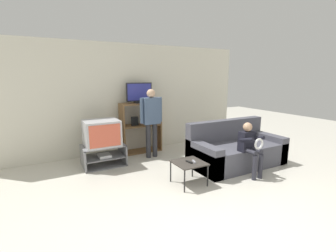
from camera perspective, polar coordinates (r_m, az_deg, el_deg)
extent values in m
plane|color=beige|center=(3.35, 13.02, -22.15)|extent=(18.00, 18.00, 0.00)
cube|color=silver|center=(6.03, -9.87, 6.29)|extent=(6.40, 0.06, 2.60)
cube|color=slate|center=(5.37, -14.75, -8.75)|extent=(0.85, 0.59, 0.02)
cube|color=slate|center=(5.31, -14.85, -6.84)|extent=(0.82, 0.59, 0.02)
cube|color=slate|center=(5.24, -14.98, -4.43)|extent=(0.85, 0.59, 0.02)
cube|color=slate|center=(5.23, -19.27, -7.14)|extent=(0.03, 0.59, 0.44)
cube|color=slate|center=(5.40, -10.61, -6.07)|extent=(0.03, 0.59, 0.44)
cube|color=silver|center=(5.23, -14.68, -6.73)|extent=(0.24, 0.28, 0.05)
cube|color=#B2B2B7|center=(5.17, -15.30, -1.56)|extent=(0.69, 0.59, 0.53)
cube|color=#D8593F|center=(4.89, -14.49, -2.27)|extent=(0.61, 0.01, 0.45)
cube|color=brown|center=(5.83, -10.71, -0.83)|extent=(0.03, 0.39, 1.21)
cube|color=brown|center=(6.16, -2.35, 0.05)|extent=(0.03, 0.39, 1.21)
cube|color=brown|center=(6.13, -6.29, -5.79)|extent=(0.91, 0.39, 0.03)
cube|color=brown|center=(5.97, -6.43, 0.19)|extent=(0.91, 0.39, 0.03)
cube|color=brown|center=(5.88, -6.54, 5.25)|extent=(0.91, 0.39, 0.03)
cube|color=black|center=(5.83, -7.79, 1.14)|extent=(0.18, 0.04, 0.22)
cube|color=black|center=(5.87, -6.72, 5.59)|extent=(0.22, 0.20, 0.04)
cube|color=black|center=(5.85, -6.78, 7.92)|extent=(0.64, 0.04, 0.44)
cube|color=#333899|center=(5.83, -6.70, 7.91)|extent=(0.59, 0.01, 0.39)
cube|color=#38332D|center=(4.23, 4.94, -8.56)|extent=(0.51, 0.51, 0.02)
cylinder|color=black|center=(4.00, 3.90, -12.81)|extent=(0.02, 0.02, 0.38)
cylinder|color=black|center=(4.25, 9.30, -11.45)|extent=(0.02, 0.02, 0.38)
cylinder|color=black|center=(4.37, 0.62, -10.62)|extent=(0.02, 0.02, 0.38)
cylinder|color=black|center=(4.60, 5.75, -9.53)|extent=(0.02, 0.02, 0.38)
cube|color=black|center=(4.21, 4.97, -8.39)|extent=(0.06, 0.15, 0.02)
cube|color=gray|center=(4.23, 6.10, -8.29)|extent=(0.08, 0.15, 0.02)
cube|color=#4C4C56|center=(5.36, 15.88, -6.40)|extent=(1.97, 0.98, 0.45)
cube|color=#4C4C56|center=(5.51, 13.34, -0.88)|extent=(1.97, 0.20, 0.45)
cube|color=#4C4C56|center=(4.79, 8.29, -7.46)|extent=(0.22, 0.98, 0.57)
cube|color=#4C4C56|center=(5.96, 21.99, -4.37)|extent=(0.22, 0.98, 0.57)
cylinder|color=#2D2D33|center=(5.57, -4.64, -3.50)|extent=(0.11, 0.11, 0.79)
cylinder|color=#2D2D33|center=(5.64, -3.10, -3.29)|extent=(0.11, 0.11, 0.79)
cube|color=#475B7A|center=(5.47, -3.96, 3.57)|extent=(0.38, 0.20, 0.59)
cylinder|color=#475B7A|center=(5.38, -6.18, 3.56)|extent=(0.08, 0.08, 0.56)
cylinder|color=#475B7A|center=(5.56, -1.82, 3.89)|extent=(0.08, 0.08, 0.56)
sphere|color=#DBAD89|center=(5.43, -4.02, 7.65)|extent=(0.19, 0.19, 0.19)
cylinder|color=#2D2D38|center=(4.69, 19.66, -9.24)|extent=(0.08, 0.08, 0.45)
cylinder|color=#2D2D38|center=(4.80, 20.88, -8.86)|extent=(0.08, 0.08, 0.45)
cylinder|color=#2D2D38|center=(4.70, 18.53, -5.62)|extent=(0.09, 0.30, 0.09)
cylinder|color=#2D2D38|center=(4.81, 19.77, -5.32)|extent=(0.09, 0.30, 0.09)
cube|color=black|center=(4.82, 17.96, -3.41)|extent=(0.30, 0.17, 0.38)
cylinder|color=black|center=(4.62, 17.99, -3.08)|extent=(0.06, 0.31, 0.14)
cylinder|color=black|center=(4.81, 20.23, -2.65)|extent=(0.06, 0.31, 0.14)
sphere|color=tan|center=(4.75, 18.17, -0.23)|extent=(0.17, 0.17, 0.17)
torus|color=silver|center=(4.63, 20.51, -3.95)|extent=(0.21, 0.04, 0.21)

